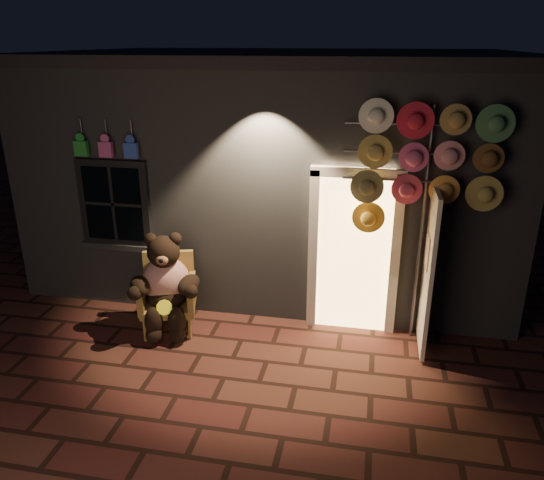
# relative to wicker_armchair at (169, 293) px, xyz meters

# --- Properties ---
(ground) EXTENTS (60.00, 60.00, 0.00)m
(ground) POSITION_rel_wicker_armchair_xyz_m (1.02, -1.00, -0.51)
(ground) COLOR #4D281D
(ground) RESTS_ON ground
(shop_building) EXTENTS (7.30, 5.95, 3.51)m
(shop_building) POSITION_rel_wicker_armchair_xyz_m (1.02, 2.99, 1.23)
(shop_building) COLOR slate
(shop_building) RESTS_ON ground
(wicker_armchair) EXTENTS (0.83, 0.78, 1.02)m
(wicker_armchair) POSITION_rel_wicker_armchair_xyz_m (0.00, 0.00, 0.00)
(wicker_armchair) COLOR #AC8B42
(wicker_armchair) RESTS_ON ground
(teddy_bear) EXTENTS (0.95, 0.85, 1.35)m
(teddy_bear) POSITION_rel_wicker_armchair_xyz_m (0.02, -0.13, 0.18)
(teddy_bear) COLOR #B02A12
(teddy_bear) RESTS_ON ground
(hat_rack) EXTENTS (1.83, 0.22, 2.98)m
(hat_rack) POSITION_rel_wicker_armchair_xyz_m (3.12, 0.28, 1.82)
(hat_rack) COLOR #59595E
(hat_rack) RESTS_ON ground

